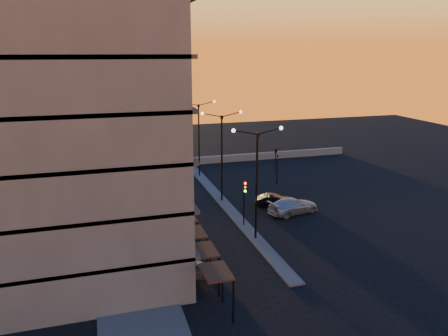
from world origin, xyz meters
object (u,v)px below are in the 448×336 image
Objects in this scene: streetlamp_mid at (222,149)px; car_hatchback at (192,269)px; traffic_light_main at (245,196)px; car_sedan at (274,200)px; car_wagon at (293,206)px.

streetlamp_mid is 2.41× the size of car_hatchback.
streetlamp_mid is at bearing -11.70° from car_hatchback.
traffic_light_main is at bearing -28.23° from car_hatchback.
traffic_light_main reaches higher than car_hatchback.
car_hatchback is (-6.50, -14.81, -4.92)m from streetlamp_mid.
streetlamp_mid is at bearing 70.86° from car_sedan.
streetlamp_mid is 1.82× the size of car_wagon.
car_wagon reaches higher than car_sedan.
traffic_light_main reaches higher than car_sedan.
streetlamp_mid is at bearing 33.54° from car_wagon.
car_wagon is (5.65, -5.36, -4.84)m from streetlamp_mid.
streetlamp_mid reaches higher than traffic_light_main.
traffic_light_main is 0.81× the size of car_wagon.
streetlamp_mid is 2.24× the size of traffic_light_main.
car_sedan is at bearing 41.58° from traffic_light_main.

